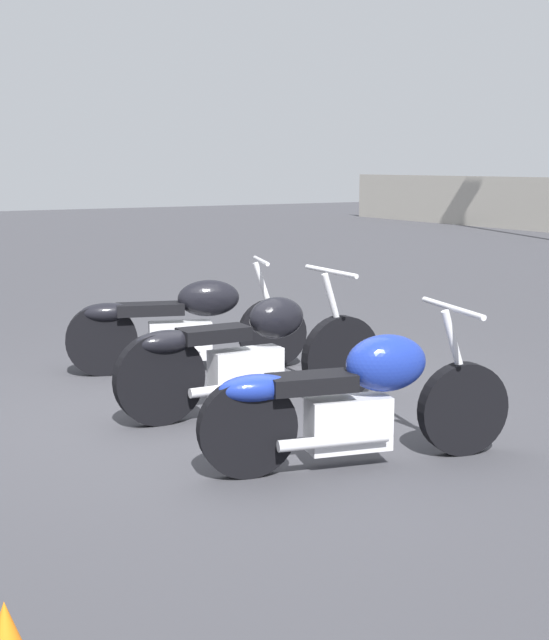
# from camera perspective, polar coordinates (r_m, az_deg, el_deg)

# --- Properties ---
(ground_plane) EXTENTS (60.00, 60.00, 0.00)m
(ground_plane) POSITION_cam_1_polar(r_m,az_deg,el_deg) (6.62, -3.60, -5.91)
(ground_plane) COLOR #38383D
(motorcycle_slot_0) EXTENTS (0.85, 2.05, 0.98)m
(motorcycle_slot_0) POSITION_cam_1_polar(r_m,az_deg,el_deg) (7.85, -5.81, -0.24)
(motorcycle_slot_0) COLOR black
(motorcycle_slot_0) RESTS_ON ground_plane
(motorcycle_slot_1) EXTENTS (0.71, 2.15, 1.02)m
(motorcycle_slot_1) POSITION_cam_1_polar(r_m,az_deg,el_deg) (6.52, -1.63, -2.25)
(motorcycle_slot_1) COLOR black
(motorcycle_slot_1) RESTS_ON ground_plane
(motorcycle_slot_2) EXTENTS (0.80, 1.96, 0.96)m
(motorcycle_slot_2) POSITION_cam_1_polar(r_m,az_deg,el_deg) (5.38, 5.19, -5.01)
(motorcycle_slot_2) COLOR black
(motorcycle_slot_2) RESTS_ON ground_plane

